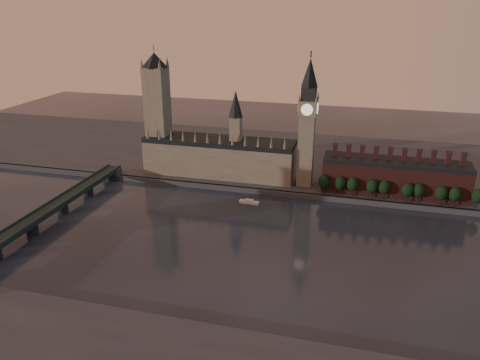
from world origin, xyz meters
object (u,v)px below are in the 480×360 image
at_px(river_boat, 249,202).
at_px(westminster_bridge, 45,215).
at_px(victoria_tower, 157,109).
at_px(big_ben, 307,122).

bearing_deg(river_boat, westminster_bridge, -146.25).
xyz_separation_m(victoria_tower, westminster_bridge, (-35.00, -117.70, -51.65)).
distance_m(victoria_tower, big_ben, 130.12).
bearing_deg(westminster_bridge, victoria_tower, 73.44).
relative_size(victoria_tower, river_boat, 6.85).
height_order(big_ben, river_boat, big_ben).
bearing_deg(victoria_tower, big_ben, -2.20).
distance_m(victoria_tower, river_boat, 118.81).
bearing_deg(big_ben, river_boat, -132.15).
distance_m(big_ben, river_boat, 78.21).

